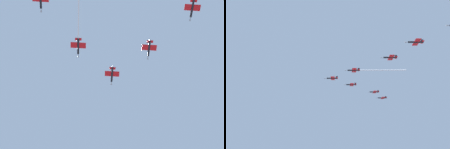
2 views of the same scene
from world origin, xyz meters
The scene contains 7 objects.
jet_lead centered at (0.31, 6.70, 161.71)m, with size 8.30×11.26×2.33m.
jet_port_inner centered at (-14.37, -23.49, 160.72)m, with size 9.71×45.07×2.33m.
jet_starboard_inner centered at (20.99, -7.18, 162.69)m, with size 8.30×11.26×2.33m.
jet_port_outer centered at (-31.21, -37.86, 161.77)m, with size 8.30×11.26×2.33m.
jet_starboard_outer centered at (42.59, -27.82, 161.65)m, with size 8.30×11.26×2.33m.
jet_center_rear centered at (-48.17, -51.32, 162.42)m, with size 8.30×11.26×2.33m.
jet_port_trail centered at (62.53, -36.25, 160.99)m, with size 8.30×11.26×2.33m.
Camera 2 is at (-164.93, -22.72, 96.18)m, focal length 35.14 mm.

